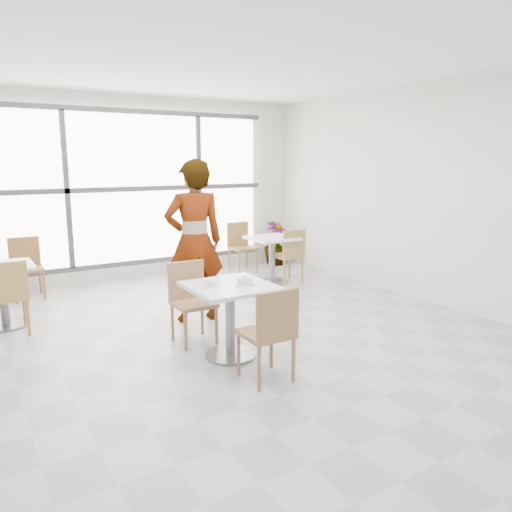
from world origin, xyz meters
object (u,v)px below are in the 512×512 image
main_table (230,307)px  coffee_cup (210,284)px  chair_near (271,329)px  plant_right (276,243)px  bg_table_left (3,287)px  bg_table_right (272,253)px  person (194,242)px  bg_chair_right_near (290,252)px  bg_chair_left_far (26,263)px  oatmeal_bowl (245,280)px  bg_chair_left_near (7,293)px  bg_chair_right_far (241,243)px  chair_far (190,296)px

main_table → coffee_cup: 0.33m
chair_near → plant_right: chair_near is taller
bg_table_left → bg_table_right: bearing=1.9°
person → bg_chair_right_near: size_ratio=2.27×
bg_table_right → bg_chair_left_far: size_ratio=0.86×
chair_near → coffee_cup: size_ratio=5.47×
bg_table_right → plant_right: (0.85, 1.15, -0.08)m
plant_right → bg_table_right: bearing=-126.4°
person → oatmeal_bowl: bearing=96.8°
main_table → bg_chair_left_far: bearing=112.9°
person → plant_right: (2.70, 2.25, -0.58)m
coffee_cup → bg_chair_right_near: bearing=41.0°
chair_near → coffee_cup: 0.82m
coffee_cup → bg_chair_left_near: bg_chair_left_near is taller
bg_chair_left_near → bg_chair_right_far: size_ratio=1.00×
person → bg_chair_right_near: bearing=-146.2°
oatmeal_bowl → plant_right: (2.77, 3.58, -0.38)m
bg_chair_right_far → person: bearing=-131.2°
person → bg_table_right: 2.20m
plant_right → main_table: bearing=-129.5°
bg_chair_right_near → bg_chair_right_far: same height
chair_far → bg_chair_left_near: bearing=145.3°
person → bg_table_left: person is taller
bg_table_left → oatmeal_bowl: bearing=-49.2°
coffee_cup → person: (0.40, 1.22, 0.21)m
oatmeal_bowl → plant_right: oatmeal_bowl is taller
main_table → bg_chair_left_far: 3.76m
bg_table_left → coffee_cup: bearing=-53.0°
main_table → plant_right: bearing=50.5°
chair_far → bg_chair_right_near: same height
chair_near → bg_table_right: size_ratio=1.16×
chair_far → bg_chair_right_near: bearing=32.5°
main_table → person: size_ratio=0.40×
chair_near → bg_chair_right_near: size_ratio=1.00×
bg_chair_left_far → chair_far: bearing=-65.0°
bg_chair_left_far → bg_chair_left_near: bearing=-103.1°
coffee_cup → bg_table_right: bearing=46.0°
bg_table_left → bg_chair_right_near: bearing=-0.4°
person → plant_right: 3.56m
person → bg_chair_left_far: (-1.65, 2.21, -0.49)m
coffee_cup → bg_chair_left_far: 3.66m
oatmeal_bowl → coffee_cup: size_ratio=1.32×
person → plant_right: person is taller
coffee_cup → plant_right: 4.67m
main_table → chair_near: 0.70m
bg_table_left → bg_chair_right_far: 4.05m
chair_near → bg_chair_left_far: bearing=-70.4°
bg_chair_left_near → bg_chair_right_far: (3.87, 1.54, 0.00)m
main_table → bg_chair_right_far: 3.92m
main_table → bg_table_left: 2.90m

